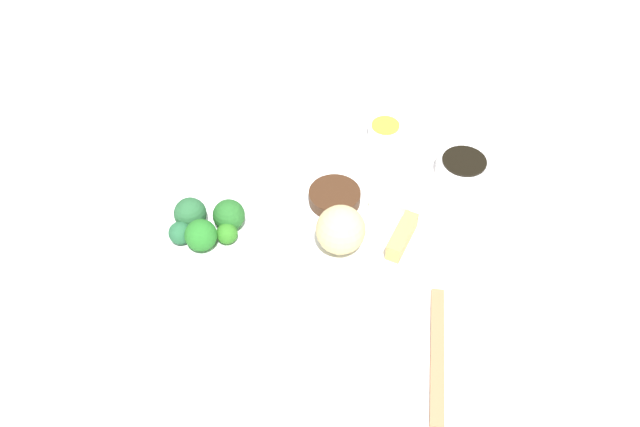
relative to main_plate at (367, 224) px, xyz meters
name	(u,v)px	position (x,y,z in m)	size (l,w,h in m)	color
tabletop	(370,219)	(-0.01, -0.03, -0.02)	(2.20, 2.20, 0.02)	white
main_plate	(367,224)	(0.00, 0.00, 0.00)	(0.28, 0.28, 0.02)	white
rice_scoop	(341,230)	(0.05, 0.05, 0.05)	(0.08, 0.08, 0.08)	tan
spring_roll	(402,236)	(-0.05, 0.05, 0.02)	(0.09, 0.02, 0.03)	tan
crab_rangoon_wonton	(392,195)	(-0.05, -0.05, 0.02)	(0.07, 0.07, 0.01)	beige
stir_fry_heap	(335,197)	(0.05, -0.05, 0.02)	(0.09, 0.09, 0.02)	#3D2414
broccoli_plate	(206,238)	(0.28, 0.00, 0.00)	(0.22, 0.22, 0.01)	white
broccoli_floret_0	(190,214)	(0.30, -0.03, 0.03)	(0.06, 0.06, 0.06)	#265C32
broccoli_floret_1	(201,235)	(0.28, 0.02, 0.03)	(0.05, 0.05, 0.05)	#236F23
broccoli_floret_2	(229,215)	(0.24, -0.02, 0.03)	(0.06, 0.06, 0.06)	#236124
broccoli_floret_3	(180,233)	(0.32, 0.01, 0.03)	(0.04, 0.04, 0.04)	#235B36
broccoli_floret_5	(227,234)	(0.24, 0.02, 0.02)	(0.04, 0.04, 0.04)	#2D731F
soy_sauce_bowl	(463,168)	(-0.20, -0.11, 0.01)	(0.10, 0.10, 0.03)	white
soy_sauce_bowl_liquid	(464,161)	(-0.20, -0.11, 0.03)	(0.08, 0.08, 0.00)	black
sauce_ramekin_hot_mustard	(385,131)	(-0.07, -0.24, 0.01)	(0.07, 0.07, 0.03)	white
sauce_ramekin_hot_mustard_liquid	(386,125)	(-0.07, -0.24, 0.02)	(0.05, 0.05, 0.00)	yellow
chopsticks_pair	(437,354)	(-0.06, 0.26, 0.00)	(0.23, 0.02, 0.01)	#AF754D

